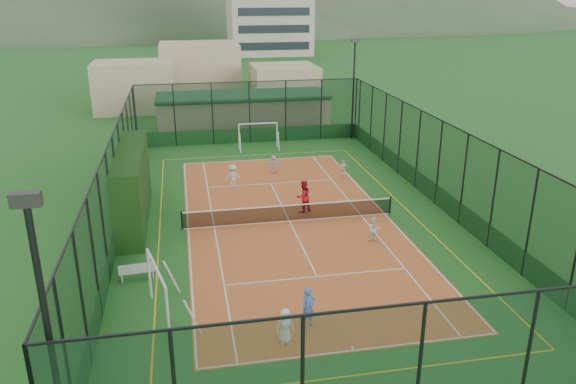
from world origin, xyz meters
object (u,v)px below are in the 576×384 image
child_far_left (233,176)px  clubhouse (243,111)px  coach (303,196)px  floodlight_sw (54,366)px  futsal_goal_far (258,136)px  child_near_right (375,230)px  child_near_left (285,326)px  child_far_right (343,168)px  floodlight_ne (353,90)px  child_near_mid (308,307)px  futsal_goal_near (158,293)px  child_far_back (274,164)px  white_bench (137,271)px

child_far_left → clubhouse: bearing=-98.1°
coach → floodlight_sw: bearing=34.8°
futsal_goal_far → child_far_left: bearing=-107.4°
child_near_right → child_far_left: bearing=126.2°
floodlight_sw → child_near_right: floodlight_sw is taller
floodlight_sw → child_far_left: (6.10, 22.67, -3.35)m
child_near_left → child_far_right: bearing=63.4°
child_near_right → child_far_right: child_near_right is taller
floodlight_ne → floodlight_sw: bearing=-117.4°
child_near_right → child_far_left: (-6.18, 9.45, 0.11)m
futsal_goal_far → child_near_right: 18.73m
child_far_right → clubhouse: bearing=-84.6°
child_far_left → child_near_left: bearing=91.5°
futsal_goal_far → child_near_left: futsal_goal_far is taller
clubhouse → child_far_right: 15.96m
child_near_mid → child_far_right: child_near_mid is taller
clubhouse → futsal_goal_far: size_ratio=4.86×
futsal_goal_near → child_far_back: size_ratio=2.82×
futsal_goal_far → child_far_back: size_ratio=2.55×
child_near_left → child_near_mid: (1.05, 0.88, 0.12)m
floodlight_sw → coach: (9.63, 17.80, -3.18)m
child_far_left → child_far_back: (3.08, 2.62, -0.15)m
floodlight_ne → white_bench: (-16.40, -21.73, -3.70)m
futsal_goal_near → child_near_mid: 5.75m
futsal_goal_near → coach: size_ratio=1.84×
clubhouse → child_near_left: 33.03m
floodlight_sw → clubhouse: (8.60, 38.60, -2.55)m
clubhouse → futsal_goal_near: clubhouse is taller
floodlight_ne → child_far_left: 15.66m
clubhouse → child_far_left: clubhouse is taller
child_far_left → child_far_back: child_far_left is taller
coach → futsal_goal_near: bearing=24.4°
child_near_right → floodlight_ne: bearing=79.2°
coach → child_near_right: bearing=93.3°
floodlight_sw → child_far_right: (13.63, 23.49, -3.52)m
child_near_mid → coach: (2.27, 11.26, 0.14)m
child_near_mid → child_near_right: child_near_mid is taller
child_near_right → child_far_left: child_far_left is taller
child_near_left → clubhouse: bearing=81.8°
child_near_left → child_near_right: (5.98, 7.56, -0.02)m
white_bench → child_near_right: 11.62m
floodlight_sw → futsal_goal_far: bearing=74.1°
white_bench → futsal_goal_near: (1.04, -3.37, 0.69)m
white_bench → child_far_right: 17.58m
clubhouse → child_far_left: bearing=-98.9°
white_bench → child_far_back: child_far_back is taller
white_bench → futsal_goal_near: size_ratio=0.44×
child_near_mid → child_near_right: size_ratio=1.22×
child_near_mid → child_far_left: 16.17m
futsal_goal_far → child_far_right: bearing=-60.0°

